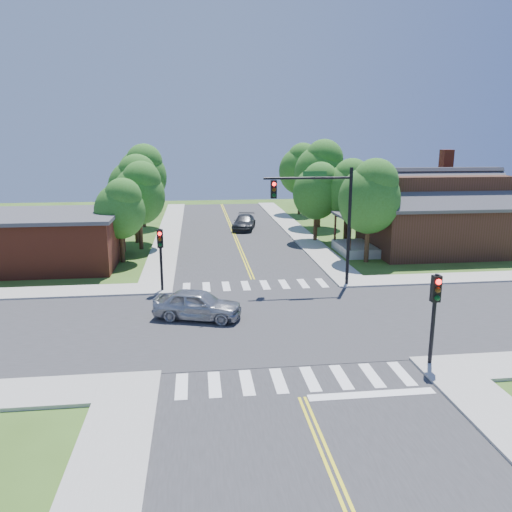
{
  "coord_description": "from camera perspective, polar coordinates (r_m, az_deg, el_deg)",
  "views": [
    {
      "loc": [
        -3.5,
        -23.01,
        8.88
      ],
      "look_at": [
        -0.11,
        4.91,
        2.2
      ],
      "focal_mm": 35.0,
      "sensor_mm": 36.0,
      "label": 1
    }
  ],
  "objects": [
    {
      "name": "building_nw",
      "position": [
        38.4,
        -22.97,
        1.8
      ],
      "size": [
        10.4,
        8.4,
        3.73
      ],
      "color": "maroon",
      "rests_on": "ground"
    },
    {
      "name": "ground",
      "position": [
        24.91,
        1.63,
        -7.53
      ],
      "size": [
        100.0,
        100.0,
        0.0
      ],
      "primitive_type": "plane",
      "color": "#355119",
      "rests_on": "ground"
    },
    {
      "name": "tree_e_a",
      "position": [
        36.6,
        12.99,
        6.82
      ],
      "size": [
        4.42,
        4.2,
        7.52
      ],
      "color": "#382314",
      "rests_on": "ground"
    },
    {
      "name": "road_ns",
      "position": [
        24.91,
        1.63,
        -7.48
      ],
      "size": [
        10.0,
        90.0,
        0.04
      ],
      "primitive_type": "cube",
      "color": "#2D2D30",
      "rests_on": "ground"
    },
    {
      "name": "crosswalk_north",
      "position": [
        30.72,
        -0.08,
        -3.35
      ],
      "size": [
        8.85,
        2.0,
        0.01
      ],
      "color": "white",
      "rests_on": "ground"
    },
    {
      "name": "intersection_patch",
      "position": [
        24.91,
        1.63,
        -7.53
      ],
      "size": [
        10.2,
        10.2,
        0.06
      ],
      "primitive_type": "cube",
      "color": "#2D2D30",
      "rests_on": "ground"
    },
    {
      "name": "house_ne",
      "position": [
        42.0,
        19.53,
        5.0
      ],
      "size": [
        13.05,
        8.8,
        7.11
      ],
      "color": "#372013",
      "rests_on": "ground"
    },
    {
      "name": "centerline",
      "position": [
        24.9,
        1.63,
        -7.43
      ],
      "size": [
        0.3,
        90.0,
        0.01
      ],
      "color": "yellow",
      "rests_on": "ground"
    },
    {
      "name": "sidewalk_ne",
      "position": [
        44.25,
        19.13,
        1.13
      ],
      "size": [
        40.0,
        40.0,
        0.14
      ],
      "color": "#9E9B93",
      "rests_on": "ground"
    },
    {
      "name": "tree_w_d",
      "position": [
        60.14,
        -12.28,
        8.56
      ],
      "size": [
        3.74,
        3.55,
        6.36
      ],
      "color": "#382314",
      "rests_on": "ground"
    },
    {
      "name": "car_silver",
      "position": [
        25.17,
        -6.69,
        -5.58
      ],
      "size": [
        4.27,
        5.4,
        1.5
      ],
      "primitive_type": "imported",
      "rotation": [
        0.0,
        0.0,
        1.27
      ],
      "color": "#A8AAAF",
      "rests_on": "ground"
    },
    {
      "name": "tree_e_d",
      "position": [
        59.31,
        5.12,
        10.01
      ],
      "size": [
        4.91,
        4.66,
        8.35
      ],
      "color": "#382314",
      "rests_on": "ground"
    },
    {
      "name": "road_ew",
      "position": [
        24.9,
        1.63,
        -7.47
      ],
      "size": [
        90.0,
        10.0,
        0.04
      ],
      "primitive_type": "cube",
      "color": "#2D2D30",
      "rests_on": "ground"
    },
    {
      "name": "tree_house",
      "position": [
        43.46,
        7.04,
        7.52
      ],
      "size": [
        4.07,
        3.87,
        6.92
      ],
      "color": "#382314",
      "rests_on": "ground"
    },
    {
      "name": "tree_w_a",
      "position": [
        37.07,
        -15.21,
        5.37
      ],
      "size": [
        3.62,
        3.44,
        6.15
      ],
      "color": "#382314",
      "rests_on": "ground"
    },
    {
      "name": "tree_bldg",
      "position": [
        41.16,
        -13.18,
        7.15
      ],
      "size": [
        4.2,
        3.99,
        7.13
      ],
      "color": "#382314",
      "rests_on": "ground"
    },
    {
      "name": "tree_e_c",
      "position": [
        50.63,
        7.45,
        9.71
      ],
      "size": [
        5.16,
        4.91,
        8.78
      ],
      "color": "#382314",
      "rests_on": "ground"
    },
    {
      "name": "tree_w_b",
      "position": [
        43.82,
        -13.65,
        7.87
      ],
      "size": [
        4.46,
        4.24,
        7.58
      ],
      "color": "#382314",
      "rests_on": "ground"
    },
    {
      "name": "stop_bar",
      "position": [
        18.77,
        13.08,
        -15.25
      ],
      "size": [
        4.6,
        0.45,
        0.09
      ],
      "primitive_type": "cube",
      "color": "white",
      "rests_on": "ground"
    },
    {
      "name": "sidewalk_nw",
      "position": [
        41.68,
        -23.93,
        -0.01
      ],
      "size": [
        40.0,
        40.0,
        0.14
      ],
      "color": "#9E9B93",
      "rests_on": "ground"
    },
    {
      "name": "crosswalk_south",
      "position": [
        19.31,
        4.43,
        -13.91
      ],
      "size": [
        8.85,
        2.0,
        0.01
      ],
      "color": "white",
      "rests_on": "ground"
    },
    {
      "name": "signal_pole_se",
      "position": [
        20.59,
        19.78,
        -5.04
      ],
      "size": [
        0.34,
        0.42,
        3.8
      ],
      "color": "black",
      "rests_on": "ground"
    },
    {
      "name": "tree_e_b",
      "position": [
        43.59,
        10.5,
        7.69
      ],
      "size": [
        4.25,
        4.04,
        7.23
      ],
      "color": "#382314",
      "rests_on": "ground"
    },
    {
      "name": "signal_mast_ne",
      "position": [
        29.82,
        7.58,
        5.48
      ],
      "size": [
        5.3,
        0.42,
        7.2
      ],
      "color": "black",
      "rests_on": "ground"
    },
    {
      "name": "car_dgrey",
      "position": [
        49.34,
        -1.38,
        3.82
      ],
      "size": [
        3.98,
        5.67,
        1.41
      ],
      "primitive_type": "imported",
      "rotation": [
        0.0,
        0.0,
        -0.21
      ],
      "color": "#2A2C2F",
      "rests_on": "ground"
    },
    {
      "name": "tree_w_c",
      "position": [
        51.62,
        -12.84,
        9.24
      ],
      "size": [
        4.91,
        4.66,
        8.34
      ],
      "color": "#382314",
      "rests_on": "ground"
    },
    {
      "name": "signal_pole_nw",
      "position": [
        29.33,
        -10.86,
        0.88
      ],
      "size": [
        0.34,
        0.42,
        3.8
      ],
      "color": "black",
      "rests_on": "ground"
    }
  ]
}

